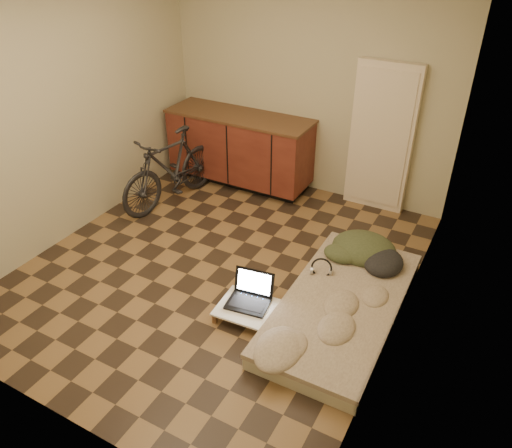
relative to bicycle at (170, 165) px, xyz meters
The scene contains 10 objects.
room_shell 1.68m from the bicycle, 35.53° to the right, with size 3.50×4.00×2.60m.
cabinets 0.96m from the bicycle, 62.01° to the left, with size 1.84×0.62×0.91m.
appliance_panel 2.43m from the bicycle, 26.74° to the left, with size 0.70×0.10×1.70m, color beige.
bicycle is the anchor object (origin of this frame).
futon 2.70m from the bicycle, 20.28° to the right, with size 0.95×1.94×0.17m.
clothing_pile 2.51m from the bicycle, ahead, with size 0.66×0.55×0.26m, color #343D23, non-canonical shape.
headphones 2.31m from the bicycle, 17.08° to the right, with size 0.21×0.20×0.14m, color black, non-canonical shape.
lap_desk 2.34m from the bicycle, 35.66° to the right, with size 0.69×0.47×0.11m.
laptop 2.21m from the bicycle, 35.53° to the right, with size 0.40×0.37×0.25m.
mouse 2.57m from the bicycle, 33.25° to the right, with size 0.06×0.09×0.03m, color silver.
Camera 1 is at (2.23, -3.32, 2.99)m, focal length 35.00 mm.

